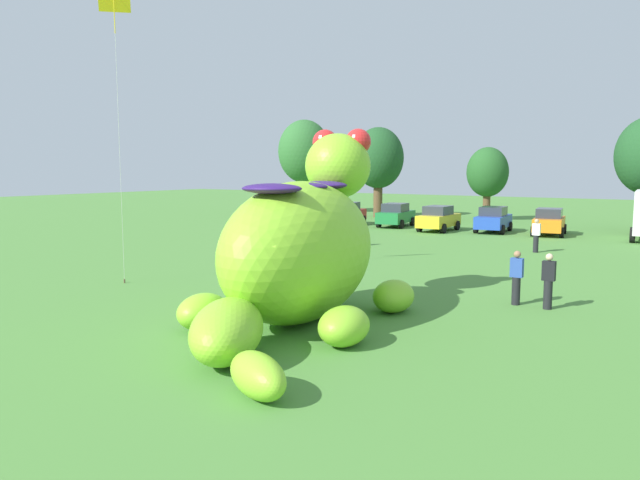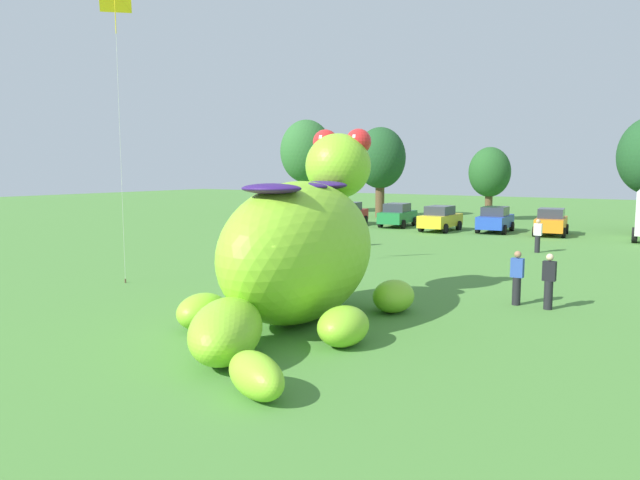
% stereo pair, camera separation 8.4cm
% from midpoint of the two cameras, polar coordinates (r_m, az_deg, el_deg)
% --- Properties ---
extents(ground_plane, '(160.00, 160.00, 0.00)m').
position_cam_midpoint_polar(ground_plane, '(16.22, -5.18, -8.58)').
color(ground_plane, '#4C8438').
extents(giant_inflatable_creature, '(6.94, 10.28, 5.52)m').
position_cam_midpoint_polar(giant_inflatable_creature, '(17.11, -1.94, -0.85)').
color(giant_inflatable_creature, '#8CD12D').
rests_on(giant_inflatable_creature, ground).
extents(car_red, '(2.49, 4.34, 1.72)m').
position_cam_midpoint_polar(car_red, '(46.21, 2.49, 2.47)').
color(car_red, red).
rests_on(car_red, ground).
extents(car_green, '(2.31, 4.28, 1.72)m').
position_cam_midpoint_polar(car_green, '(45.12, 7.01, 2.33)').
color(car_green, '#1E7238').
rests_on(car_green, ground).
extents(car_yellow, '(1.97, 4.12, 1.72)m').
position_cam_midpoint_polar(car_yellow, '(42.47, 10.91, 1.98)').
color(car_yellow, yellow).
rests_on(car_yellow, ground).
extents(car_blue, '(2.23, 4.24, 1.72)m').
position_cam_midpoint_polar(car_blue, '(42.53, 15.77, 1.86)').
color(car_blue, '#2347B7').
rests_on(car_blue, ground).
extents(car_orange, '(2.37, 4.30, 1.72)m').
position_cam_midpoint_polar(car_orange, '(41.76, 20.49, 1.60)').
color(car_orange, orange).
rests_on(car_orange, ground).
extents(tree_far_left, '(4.97, 4.97, 8.82)m').
position_cam_midpoint_polar(tree_far_left, '(58.72, -1.51, 8.17)').
color(tree_far_left, brown).
rests_on(tree_far_left, ground).
extents(tree_left, '(4.38, 4.38, 7.77)m').
position_cam_midpoint_polar(tree_left, '(53.60, 5.40, 7.55)').
color(tree_left, brown).
rests_on(tree_left, ground).
extents(tree_mid_left, '(3.36, 3.36, 5.97)m').
position_cam_midpoint_polar(tree_mid_left, '(51.98, 15.28, 6.07)').
color(tree_mid_left, brown).
rests_on(tree_mid_left, ground).
extents(spectator_near_inflatable, '(0.38, 0.26, 1.71)m').
position_cam_midpoint_polar(spectator_near_inflatable, '(32.95, 19.40, 0.37)').
color(spectator_near_inflatable, black).
rests_on(spectator_near_inflatable, ground).
extents(spectator_mid_field, '(0.38, 0.26, 1.71)m').
position_cam_midpoint_polar(spectator_mid_field, '(20.14, 17.70, -3.39)').
color(spectator_mid_field, black).
rests_on(spectator_mid_field, ground).
extents(spectator_by_cars, '(0.38, 0.26, 1.71)m').
position_cam_midpoint_polar(spectator_by_cars, '(33.37, 2.47, 0.82)').
color(spectator_by_cars, black).
rests_on(spectator_by_cars, ground).
extents(spectator_wandering, '(0.38, 0.26, 1.71)m').
position_cam_midpoint_polar(spectator_wandering, '(19.83, 20.37, -3.64)').
color(spectator_wandering, black).
rests_on(spectator_wandering, ground).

